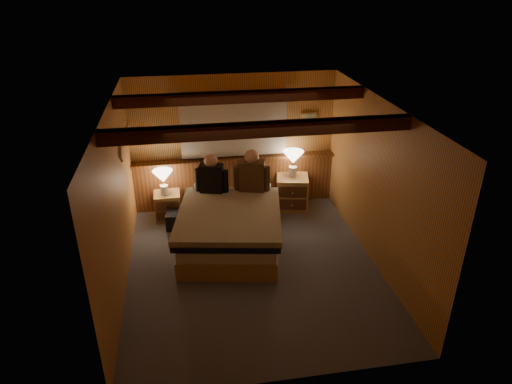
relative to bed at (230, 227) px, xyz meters
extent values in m
plane|color=#494C56|center=(0.26, -0.61, -0.35)|extent=(4.20, 4.20, 0.00)
plane|color=#E39755|center=(0.26, -0.61, 2.05)|extent=(4.20, 4.20, 0.00)
plane|color=#DBA04E|center=(0.26, 1.49, 0.85)|extent=(3.60, 0.00, 3.60)
plane|color=#DBA04E|center=(-1.54, -0.61, 0.85)|extent=(0.00, 4.20, 4.20)
plane|color=#DBA04E|center=(2.06, -0.61, 0.85)|extent=(0.00, 4.20, 4.20)
plane|color=#DBA04E|center=(0.26, -2.71, 0.85)|extent=(3.60, 0.00, 3.60)
cube|color=brown|center=(0.26, 1.43, 0.10)|extent=(3.60, 0.12, 0.90)
cube|color=brown|center=(0.26, 1.37, 0.57)|extent=(3.60, 0.22, 0.04)
cylinder|color=#401D10|center=(0.26, 1.41, 1.70)|extent=(2.10, 0.05, 0.05)
sphere|color=#401D10|center=(-0.79, 1.41, 1.70)|extent=(0.08, 0.08, 0.08)
sphere|color=#401D10|center=(1.31, 1.41, 1.70)|extent=(0.08, 0.08, 0.08)
cube|color=beige|center=(0.26, 1.42, 1.15)|extent=(1.85, 0.08, 1.05)
cube|color=#401D10|center=(0.26, -1.21, 1.96)|extent=(3.60, 0.15, 0.16)
cube|color=#401D10|center=(0.26, 0.29, 1.96)|extent=(3.60, 0.15, 0.16)
cylinder|color=silver|center=(-1.48, 0.99, 1.40)|extent=(0.03, 0.55, 0.03)
torus|color=silver|center=(-1.45, 0.84, 1.28)|extent=(0.01, 0.21, 0.21)
torus|color=silver|center=(-1.45, 1.07, 1.28)|extent=(0.01, 0.21, 0.21)
cube|color=tan|center=(1.61, 1.47, 1.20)|extent=(0.30, 0.03, 0.25)
cube|color=beige|center=(1.61, 1.45, 1.20)|extent=(0.24, 0.01, 0.19)
cube|color=#A98348|center=(0.00, 0.02, -0.20)|extent=(1.74, 2.13, 0.29)
cube|color=white|center=(0.00, 0.02, 0.05)|extent=(1.69, 2.08, 0.23)
cube|color=black|center=(-0.04, -0.22, 0.20)|extent=(1.73, 1.76, 0.08)
cube|color=tan|center=(-0.02, -0.10, 0.26)|extent=(1.81, 1.96, 0.11)
cube|color=white|center=(-0.22, 0.81, 0.24)|extent=(0.62, 0.42, 0.15)
cube|color=white|center=(0.49, 0.69, 0.24)|extent=(0.62, 0.42, 0.15)
cube|color=#A98348|center=(-0.97, 1.08, -0.10)|extent=(0.45, 0.40, 0.48)
cube|color=brown|center=(-0.97, 0.89, -0.01)|extent=(0.40, 0.03, 0.17)
cube|color=brown|center=(-0.97, 0.89, -0.20)|extent=(0.40, 0.03, 0.17)
cylinder|color=silver|center=(-0.97, 0.89, -0.01)|extent=(0.03, 0.03, 0.03)
cylinder|color=silver|center=(-0.97, 0.89, -0.20)|extent=(0.03, 0.03, 0.03)
cube|color=#A98348|center=(1.26, 1.12, -0.04)|extent=(0.65, 0.60, 0.61)
cube|color=brown|center=(1.21, 0.88, 0.08)|extent=(0.49, 0.12, 0.21)
cube|color=brown|center=(1.21, 0.88, -0.16)|extent=(0.49, 0.12, 0.21)
cylinder|color=silver|center=(1.21, 0.88, 0.08)|extent=(0.04, 0.04, 0.03)
cylinder|color=silver|center=(1.21, 0.88, -0.16)|extent=(0.04, 0.04, 0.03)
cylinder|color=silver|center=(-1.00, 1.04, 0.22)|extent=(0.13, 0.13, 0.17)
cylinder|color=silver|center=(-1.00, 1.04, 0.33)|extent=(0.02, 0.02, 0.09)
cone|color=#FFF0C6|center=(-1.00, 1.04, 0.48)|extent=(0.34, 0.34, 0.21)
cylinder|color=silver|center=(1.27, 1.15, 0.36)|extent=(0.14, 0.14, 0.18)
cylinder|color=silver|center=(1.27, 1.15, 0.48)|extent=(0.02, 0.02, 0.10)
cone|color=#FFF0C6|center=(1.27, 1.15, 0.63)|extent=(0.36, 0.36, 0.22)
cube|color=black|center=(-0.21, 0.67, 0.54)|extent=(0.42, 0.31, 0.49)
cylinder|color=black|center=(-0.42, 0.72, 0.50)|extent=(0.12, 0.12, 0.39)
cylinder|color=black|center=(0.00, 0.61, 0.50)|extent=(0.12, 0.12, 0.39)
sphere|color=tan|center=(-0.21, 0.67, 0.85)|extent=(0.22, 0.22, 0.22)
cube|color=#4C341E|center=(0.44, 0.61, 0.56)|extent=(0.45, 0.33, 0.54)
cylinder|color=#4C341E|center=(0.21, 0.67, 0.52)|extent=(0.13, 0.13, 0.43)
cylinder|color=#4C341E|center=(0.67, 0.55, 0.52)|extent=(0.13, 0.13, 0.43)
sphere|color=tan|center=(0.44, 0.61, 0.90)|extent=(0.24, 0.24, 0.24)
cube|color=black|center=(-0.76, 0.70, -0.20)|extent=(0.50, 0.33, 0.29)
cylinder|color=black|center=(-0.76, 0.70, -0.04)|extent=(0.10, 0.29, 0.08)
camera|label=1|loc=(-0.61, -6.11, 3.60)|focal=32.00mm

